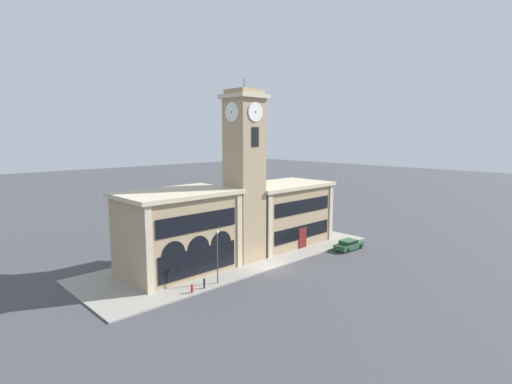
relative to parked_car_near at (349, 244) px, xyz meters
The scene contains 9 objects.
ground_plane 13.02m from the parked_car_near, behind, with size 300.00×300.00×0.00m, color #424247.
sidewalk_kerb 15.17m from the parked_car_near, 148.47° to the left, with size 38.78×12.94×0.15m.
clock_tower 17.34m from the parked_car_near, 153.53° to the left, with size 4.40×4.40×21.65m.
town_hall_left_wing 23.08m from the parked_car_near, 158.17° to the left, with size 12.79×8.51×9.12m.
town_hall_right_wing 10.09m from the parked_car_near, 116.13° to the left, with size 13.94×8.51×8.54m.
parked_car_near is the anchor object (origin of this frame).
street_lamp 20.82m from the parked_car_near, behind, with size 0.36×0.36×5.51m.
bollard 22.41m from the parked_car_near, behind, with size 0.18×0.18×1.06m.
fire_hydrant 23.93m from the parked_car_near, behind, with size 0.22×0.22×0.87m.
Camera 1 is at (-31.82, -30.27, 15.23)m, focal length 28.00 mm.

